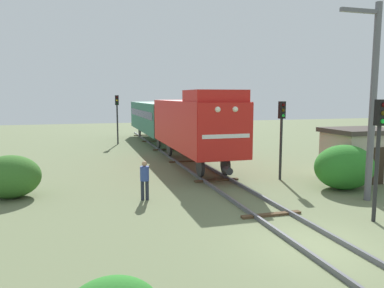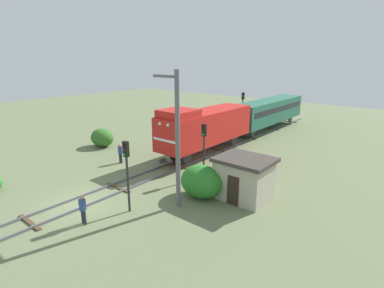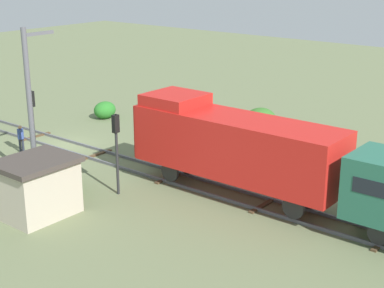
# 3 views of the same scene
# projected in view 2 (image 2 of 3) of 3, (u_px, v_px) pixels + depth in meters

# --- Properties ---
(ground_plane) EXTENTS (107.94, 107.94, 0.00)m
(ground_plane) POSITION_uv_depth(u_px,v_px,m) (79.00, 204.00, 18.79)
(ground_plane) COLOR #66704C
(railway_track) EXTENTS (2.40, 71.96, 0.16)m
(railway_track) POSITION_uv_depth(u_px,v_px,m) (79.00, 203.00, 18.77)
(railway_track) COLOR #595960
(railway_track) RESTS_ON ground
(locomotive) EXTENTS (2.90, 11.60, 4.60)m
(locomotive) POSITION_uv_depth(u_px,v_px,m) (205.00, 126.00, 27.69)
(locomotive) COLOR red
(locomotive) RESTS_ON railway_track
(passenger_car_leading) EXTENTS (2.84, 14.00, 3.66)m
(passenger_car_leading) POSITION_uv_depth(u_px,v_px,m) (269.00, 110.00, 37.64)
(passenger_car_leading) COLOR #26604C
(passenger_car_leading) RESTS_ON railway_track
(traffic_signal_near) EXTENTS (0.32, 0.34, 4.33)m
(traffic_signal_near) POSITION_uv_depth(u_px,v_px,m) (127.00, 164.00, 17.05)
(traffic_signal_near) COLOR #262628
(traffic_signal_near) RESTS_ON ground
(traffic_signal_mid) EXTENTS (0.32, 0.34, 4.17)m
(traffic_signal_mid) POSITION_uv_depth(u_px,v_px,m) (204.00, 141.00, 22.13)
(traffic_signal_mid) COLOR #262628
(traffic_signal_mid) RESTS_ON ground
(traffic_signal_far) EXTENTS (0.32, 0.34, 4.52)m
(traffic_signal_far) POSITION_uv_depth(u_px,v_px,m) (243.00, 103.00, 39.36)
(traffic_signal_far) COLOR #262628
(traffic_signal_far) RESTS_ON ground
(worker_near_track) EXTENTS (0.38, 0.38, 1.70)m
(worker_near_track) POSITION_uv_depth(u_px,v_px,m) (83.00, 207.00, 16.23)
(worker_near_track) COLOR #262B38
(worker_near_track) RESTS_ON ground
(worker_by_signal) EXTENTS (0.38, 0.38, 1.70)m
(worker_by_signal) POSITION_uv_depth(u_px,v_px,m) (120.00, 152.00, 25.87)
(worker_by_signal) COLOR #262B38
(worker_by_signal) RESTS_ON ground
(catenary_mast) EXTENTS (1.94, 0.28, 8.22)m
(catenary_mast) POSITION_uv_depth(u_px,v_px,m) (177.00, 138.00, 17.37)
(catenary_mast) COLOR #595960
(catenary_mast) RESTS_ON ground
(relay_hut) EXTENTS (3.50, 2.90, 2.74)m
(relay_hut) POSITION_uv_depth(u_px,v_px,m) (244.00, 178.00, 19.23)
(relay_hut) COLOR #B2A893
(relay_hut) RESTS_ON ground
(bush_mid) EXTENTS (2.94, 2.41, 2.14)m
(bush_mid) POSITION_uv_depth(u_px,v_px,m) (202.00, 181.00, 19.48)
(bush_mid) COLOR #2B7826
(bush_mid) RESTS_ON ground
(bush_far) EXTENTS (2.60, 2.12, 1.89)m
(bush_far) POSITION_uv_depth(u_px,v_px,m) (102.00, 138.00, 30.80)
(bush_far) COLOR #346826
(bush_far) RESTS_ON ground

